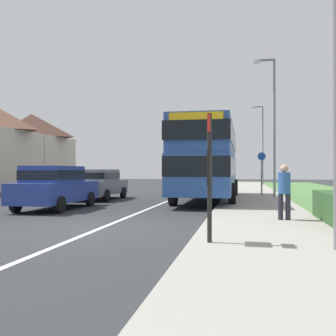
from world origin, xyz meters
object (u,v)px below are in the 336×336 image
parked_car_blue (55,186)px  cycle_route_sign (262,172)px  street_lamp_far (262,140)px  double_decker_bus (208,158)px  bus_stop_sign (210,168)px  street_lamp_near (330,5)px  street_lamp_mid (272,118)px  parked_car_grey (99,183)px  pedestrian_at_stop (284,189)px

parked_car_blue → cycle_route_sign: (8.18, 8.45, 0.51)m
cycle_route_sign → street_lamp_far: bearing=87.3°
double_decker_bus → parked_car_blue: 7.72m
bus_stop_sign → cycle_route_sign: 15.05m
bus_stop_sign → street_lamp_near: (2.14, -0.30, 2.85)m
street_lamp_mid → street_lamp_far: 18.57m
street_lamp_far → cycle_route_sign: bearing=-92.7°
parked_car_grey → street_lamp_mid: (8.83, 2.19, 3.40)m
cycle_route_sign → parked_car_blue: bearing=-134.1°
double_decker_bus → street_lamp_near: 12.75m
pedestrian_at_stop → street_lamp_near: street_lamp_near is taller
double_decker_bus → parked_car_blue: double_decker_bus is taller
parked_car_blue → cycle_route_sign: cycle_route_sign is taller
bus_stop_sign → street_lamp_near: 3.58m
parked_car_grey → street_lamp_near: (8.80, -11.93, 3.53)m
double_decker_bus → street_lamp_near: street_lamp_near is taller
parked_car_blue → parked_car_grey: size_ratio=1.02×
street_lamp_near → street_lamp_mid: street_lamp_near is taller
parked_car_grey → bus_stop_sign: bearing=-60.2°
bus_stop_sign → street_lamp_near: street_lamp_near is taller
parked_car_blue → street_lamp_near: bearing=-38.2°
double_decker_bus → street_lamp_near: (3.20, -12.14, 2.25)m
bus_stop_sign → street_lamp_far: (2.48, 32.38, 2.96)m
parked_car_grey → street_lamp_near: 15.24m
pedestrian_at_stop → cycle_route_sign: 11.12m
double_decker_bus → bus_stop_sign: double_decker_bus is taller
pedestrian_at_stop → street_lamp_mid: bearing=87.7°
double_decker_bus → bus_stop_sign: bearing=-84.9°
pedestrian_at_stop → street_lamp_near: 5.39m
parked_car_grey → bus_stop_sign: 13.42m
street_lamp_mid → street_lamp_far: bearing=89.0°
parked_car_grey → pedestrian_at_stop: bearing=-42.7°
parked_car_blue → street_lamp_mid: street_lamp_mid is taller
street_lamp_near → street_lamp_mid: (0.03, 14.12, -0.13)m
parked_car_blue → bus_stop_sign: size_ratio=1.72×
parked_car_blue → bus_stop_sign: (6.51, -6.51, 0.62)m
parked_car_blue → cycle_route_sign: 11.77m
parked_car_blue → pedestrian_at_stop: size_ratio=2.67×
street_lamp_mid → pedestrian_at_stop: bearing=-92.3°
double_decker_bus → street_lamp_mid: 4.34m
bus_stop_sign → street_lamp_far: 32.61m
cycle_route_sign → bus_stop_sign: bearing=-96.4°
parked_car_grey → parked_car_blue: bearing=-88.3°
street_lamp_mid → street_lamp_near: bearing=-90.1°
parked_car_grey → bus_stop_sign: size_ratio=1.68×
street_lamp_near → bus_stop_sign: bearing=171.9°
bus_stop_sign → street_lamp_mid: size_ratio=0.35×
parked_car_blue → street_lamp_far: size_ratio=0.56×
street_lamp_near → double_decker_bus: bearing=104.7°
cycle_route_sign → street_lamp_far: 17.71m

